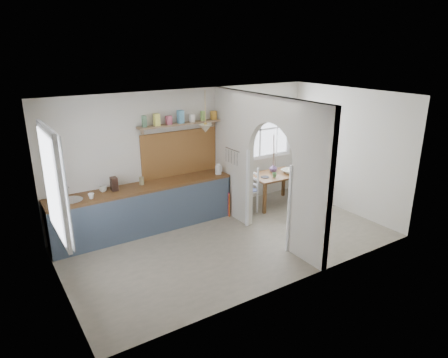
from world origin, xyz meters
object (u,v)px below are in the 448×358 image
dining_table (275,189)px  vase (273,168)px  chair_right (303,179)px  chair_left (244,189)px  kettle (218,169)px

dining_table → vase: size_ratio=6.08×
dining_table → chair_right: (0.86, 0.00, 0.08)m
vase → chair_left: bearing=-171.7°
vase → chair_right: bearing=-11.2°
chair_right → dining_table: bearing=99.4°
chair_left → dining_table: bearing=89.7°
chair_left → vase: size_ratio=5.38×
chair_left → kettle: 0.76m
chair_right → kettle: bearing=94.7°
dining_table → chair_left: (-0.83, 0.03, 0.15)m
chair_left → vase: (0.90, 0.13, 0.30)m
dining_table → chair_right: size_ratio=1.30×
dining_table → chair_left: bearing=-179.7°
chair_right → chair_left: bearing=98.3°
dining_table → chair_right: chair_right is taller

